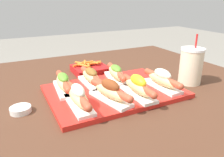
% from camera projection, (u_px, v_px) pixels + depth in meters
% --- Properties ---
extents(patio_table, '(1.34, 1.19, 0.74)m').
position_uv_depth(patio_table, '(112.00, 151.00, 1.11)').
color(patio_table, '#4C2D1E').
rests_on(patio_table, ground_plane).
extents(serving_tray, '(0.52, 0.36, 0.02)m').
position_uv_depth(serving_tray, '(114.00, 91.00, 0.89)').
color(serving_tray, red).
rests_on(serving_tray, patio_table).
extents(hot_dog_0, '(0.06, 0.23, 0.08)m').
position_uv_depth(hot_dog_0, '(78.00, 97.00, 0.74)').
color(hot_dog_0, white).
rests_on(hot_dog_0, serving_tray).
extents(hot_dog_1, '(0.10, 0.22, 0.08)m').
position_uv_depth(hot_dog_1, '(110.00, 91.00, 0.78)').
color(hot_dog_1, white).
rests_on(hot_dog_1, serving_tray).
extents(hot_dog_2, '(0.06, 0.23, 0.08)m').
position_uv_depth(hot_dog_2, '(138.00, 87.00, 0.82)').
color(hot_dog_2, white).
rests_on(hot_dog_2, serving_tray).
extents(hot_dog_3, '(0.07, 0.23, 0.08)m').
position_uv_depth(hot_dog_3, '(162.00, 79.00, 0.89)').
color(hot_dog_3, white).
rests_on(hot_dog_3, serving_tray).
extents(hot_dog_4, '(0.07, 0.23, 0.07)m').
position_uv_depth(hot_dog_4, '(63.00, 83.00, 0.86)').
color(hot_dog_4, white).
rests_on(hot_dog_4, serving_tray).
extents(hot_dog_5, '(0.06, 0.23, 0.07)m').
position_uv_depth(hot_dog_5, '(91.00, 77.00, 0.92)').
color(hot_dog_5, white).
rests_on(hot_dog_5, serving_tray).
extents(hot_dog_6, '(0.09, 0.22, 0.07)m').
position_uv_depth(hot_dog_6, '(116.00, 73.00, 0.97)').
color(hot_dog_6, white).
rests_on(hot_dog_6, serving_tray).
extents(sauce_bowl, '(0.07, 0.07, 0.02)m').
position_uv_depth(sauce_bowl, '(21.00, 109.00, 0.74)').
color(sauce_bowl, silver).
rests_on(sauce_bowl, patio_table).
extents(drink_cup, '(0.10, 0.10, 0.22)m').
position_uv_depth(drink_cup, '(191.00, 66.00, 0.97)').
color(drink_cup, beige).
rests_on(drink_cup, patio_table).
extents(fries_basket, '(0.17, 0.16, 0.06)m').
position_uv_depth(fries_basket, '(90.00, 69.00, 1.13)').
color(fries_basket, '#B21919').
rests_on(fries_basket, patio_table).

